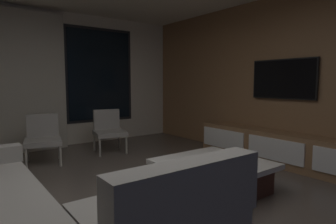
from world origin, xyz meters
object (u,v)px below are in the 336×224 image
mounted_tv (283,79)px  accent_chair_by_curtain (43,136)px  sectional_couch (28,222)px  media_console (285,150)px  coffee_table (213,175)px  accent_chair_near_window (109,128)px  book_stack_on_coffee_table (229,159)px

mounted_tv → accent_chair_by_curtain: bearing=143.9°
sectional_couch → media_console: 3.70m
coffee_table → accent_chair_by_curtain: accent_chair_by_curtain is taller
coffee_table → media_console: size_ratio=0.37×
coffee_table → media_console: media_console is taller
media_console → sectional_couch: bearing=-177.0°
sectional_couch → accent_chair_by_curtain: sectional_couch is taller
accent_chair_near_window → mounted_tv: size_ratio=0.71×
accent_chair_by_curtain → media_console: size_ratio=0.25×
accent_chair_by_curtain → mounted_tv: 3.97m
coffee_table → book_stack_on_coffee_table: size_ratio=3.83×
book_stack_on_coffee_table → accent_chair_by_curtain: bearing=117.0°
book_stack_on_coffee_table → media_console: 1.59m
sectional_couch → mounted_tv: mounted_tv is taller
coffee_table → book_stack_on_coffee_table: bearing=-70.0°
book_stack_on_coffee_table → mounted_tv: 2.03m
accent_chair_by_curtain → coffee_table: bearing=-62.5°
sectional_couch → accent_chair_by_curtain: (0.75, 2.66, 0.14)m
mounted_tv → media_console: bearing=-132.4°
sectional_couch → book_stack_on_coffee_table: sectional_couch is taller
sectional_couch → coffee_table: (2.06, 0.15, -0.10)m
sectional_couch → accent_chair_near_window: bearing=54.8°
sectional_couch → accent_chair_near_window: 3.35m
book_stack_on_coffee_table → accent_chair_near_window: (-0.19, 2.77, 0.02)m
media_console → book_stack_on_coffee_table: bearing=-171.8°
book_stack_on_coffee_table → accent_chair_by_curtain: (-1.37, 2.70, 0.02)m
coffee_table → accent_chair_near_window: (-0.13, 2.59, 0.25)m
sectional_couch → mounted_tv: size_ratio=2.27×
book_stack_on_coffee_table → media_console: bearing=8.2°
book_stack_on_coffee_table → mounted_tv: bearing=13.7°
book_stack_on_coffee_table → sectional_couch: bearing=179.0°
media_console → mounted_tv: bearing=47.6°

